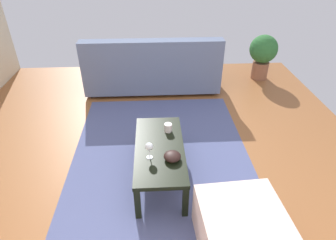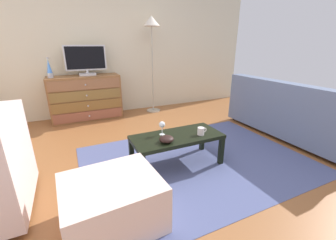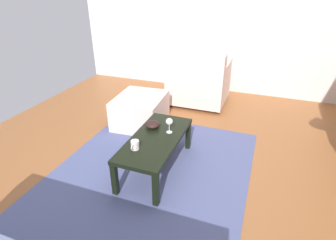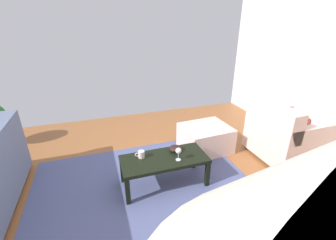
{
  "view_description": "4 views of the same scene",
  "coord_description": "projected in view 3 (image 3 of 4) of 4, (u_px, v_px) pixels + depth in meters",
  "views": [
    {
      "loc": [
        -2.15,
        -0.14,
        2.02
      ],
      "look_at": [
        -0.27,
        -0.25,
        0.8
      ],
      "focal_mm": 30.64,
      "sensor_mm": 36.0,
      "label": 1
    },
    {
      "loc": [
        -1.07,
        -2.13,
        1.33
      ],
      "look_at": [
        -0.2,
        -0.25,
        0.6
      ],
      "focal_mm": 22.92,
      "sensor_mm": 36.0,
      "label": 2
    },
    {
      "loc": [
        2.04,
        0.73,
        1.73
      ],
      "look_at": [
        0.14,
        0.03,
        0.69
      ],
      "focal_mm": 29.06,
      "sensor_mm": 36.0,
      "label": 3
    },
    {
      "loc": [
        0.62,
        1.98,
        1.84
      ],
      "look_at": [
        -0.12,
        -0.24,
        0.82
      ],
      "focal_mm": 24.22,
      "sensor_mm": 36.0,
      "label": 4
    }
  ],
  "objects": [
    {
      "name": "ground_plane",
      "position": [
        171.0,
        177.0,
        2.73
      ],
      "size": [
        5.68,
        5.1,
        0.05
      ],
      "primitive_type": "cube",
      "color": "#925930"
    },
    {
      "name": "ottoman",
      "position": [
        140.0,
        110.0,
        3.61
      ],
      "size": [
        0.74,
        0.64,
        0.39
      ],
      "primitive_type": "cube",
      "rotation": [
        0.0,
        0.0,
        0.06
      ],
      "color": "beige",
      "rests_on": "ground_plane"
    },
    {
      "name": "mug",
      "position": [
        135.0,
        145.0,
        2.45
      ],
      "size": [
        0.11,
        0.08,
        0.08
      ],
      "color": "silver",
      "rests_on": "coffee_table"
    },
    {
      "name": "area_rug",
      "position": [
        144.0,
        182.0,
        2.61
      ],
      "size": [
        2.6,
        1.9,
        0.01
      ],
      "primitive_type": "cube",
      "color": "#4C5582",
      "rests_on": "ground_plane"
    },
    {
      "name": "bowl_decorative",
      "position": [
        153.0,
        124.0,
        2.82
      ],
      "size": [
        0.15,
        0.15,
        0.07
      ],
      "primitive_type": "ellipsoid",
      "color": "black",
      "rests_on": "coffee_table"
    },
    {
      "name": "wall_plain_left",
      "position": [
        227.0,
        13.0,
        4.3
      ],
      "size": [
        0.12,
        5.1,
        2.55
      ],
      "primitive_type": "cube",
      "color": "silver",
      "rests_on": "ground_plane"
    },
    {
      "name": "coffee_table",
      "position": [
        156.0,
        142.0,
        2.67
      ],
      "size": [
        1.01,
        0.46,
        0.37
      ],
      "color": "black",
      "rests_on": "ground_plane"
    },
    {
      "name": "armchair",
      "position": [
        198.0,
        81.0,
        4.16
      ],
      "size": [
        0.8,
        0.85,
        0.85
      ],
      "color": "#332319",
      "rests_on": "ground_plane"
    },
    {
      "name": "wine_glass",
      "position": [
        169.0,
        122.0,
        2.69
      ],
      "size": [
        0.07,
        0.07,
        0.16
      ],
      "color": "silver",
      "rests_on": "coffee_table"
    }
  ]
}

